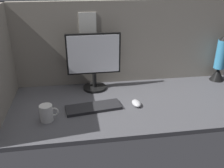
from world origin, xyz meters
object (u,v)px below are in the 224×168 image
Objects in this scene: mug_ceramic_white at (47,113)px; lava_lamp at (220,62)px; mouse at (136,103)px; keyboard at (94,107)px; monitor at (94,59)px.

lava_lamp is (136.89, 42.49, 10.91)cm from mug_ceramic_white.
mouse is 85.75cm from lava_lamp.
mug_ceramic_white is (-29.44, -9.84, 4.29)cm from keyboard.
mouse is at bearing -7.65° from keyboard.
mug_ceramic_white is 0.30× the size of lava_lamp.
monitor reaches higher than keyboard.
keyboard is (-3.48, -31.77, -23.06)cm from monitor.
lava_lamp is (107.45, 32.65, 15.20)cm from keyboard.
mouse is at bearing 9.53° from mug_ceramic_white.
lava_lamp is (77.97, 32.59, 14.50)cm from mouse.
mug_ceramic_white is (-32.92, -41.62, -18.77)cm from monitor.
keyboard is 113.32cm from lava_lamp.
mouse is 0.25× the size of lava_lamp.
monitor is at bearing 51.66° from mug_ceramic_white.
keyboard is 0.96× the size of lava_lamp.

